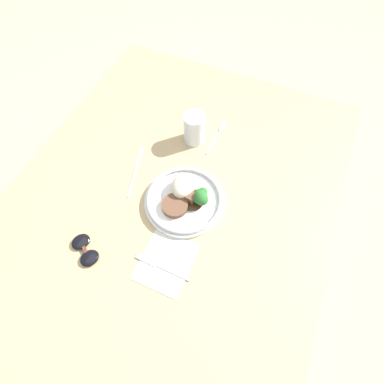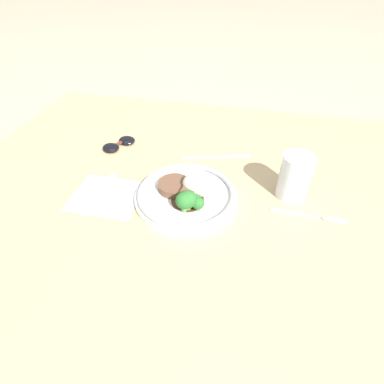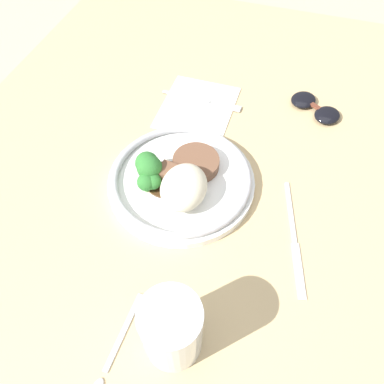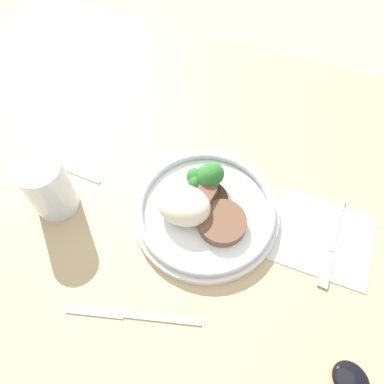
# 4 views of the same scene
# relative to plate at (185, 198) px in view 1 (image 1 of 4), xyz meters

# --- Properties ---
(ground_plane) EXTENTS (8.00, 8.00, 0.00)m
(ground_plane) POSITION_rel_plate_xyz_m (0.00, 0.05, -0.06)
(ground_plane) COLOR tan
(dining_table) EXTENTS (1.28, 1.00, 0.04)m
(dining_table) POSITION_rel_plate_xyz_m (0.00, 0.05, -0.04)
(dining_table) COLOR tan
(dining_table) RESTS_ON ground
(napkin) EXTENTS (0.17, 0.14, 0.00)m
(napkin) POSITION_rel_plate_xyz_m (-0.20, -0.03, -0.02)
(napkin) COLOR silver
(napkin) RESTS_ON dining_table
(plate) EXTENTS (0.25, 0.25, 0.07)m
(plate) POSITION_rel_plate_xyz_m (0.00, 0.00, 0.00)
(plate) COLOR white
(plate) RESTS_ON dining_table
(juice_glass) EXTENTS (0.07, 0.07, 0.11)m
(juice_glass) POSITION_rel_plate_xyz_m (0.24, 0.07, 0.03)
(juice_glass) COLOR orange
(juice_glass) RESTS_ON dining_table
(fork) EXTENTS (0.02, 0.17, 0.00)m
(fork) POSITION_rel_plate_xyz_m (-0.22, -0.01, -0.02)
(fork) COLOR #B7B7BC
(fork) RESTS_ON napkin
(knife) EXTENTS (0.20, 0.06, 0.00)m
(knife) POSITION_rel_plate_xyz_m (0.05, 0.20, -0.02)
(knife) COLOR #B7B7BC
(knife) RESTS_ON dining_table
(spoon) EXTENTS (0.17, 0.02, 0.01)m
(spoon) POSITION_rel_plate_xyz_m (0.32, 0.00, -0.02)
(spoon) COLOR #B7B7BC
(spoon) RESTS_ON dining_table
(sunglasses) EXTENTS (0.10, 0.12, 0.02)m
(sunglasses) POSITION_rel_plate_xyz_m (-0.26, 0.20, -0.01)
(sunglasses) COLOR black
(sunglasses) RESTS_ON dining_table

